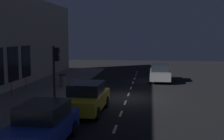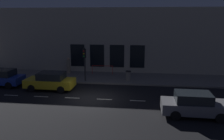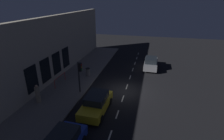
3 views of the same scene
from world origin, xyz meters
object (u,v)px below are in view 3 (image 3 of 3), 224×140
object	(u,v)px
parked_car_0	(96,103)
trash_bin	(88,72)
parked_car_2	(151,63)
traffic_light	(80,72)
pedestrian_0	(38,94)

from	to	relation	value
parked_car_0	trash_bin	xyz separation A→B (m)	(3.32, -6.71, -0.16)
parked_car_2	parked_car_0	bearing A→B (deg)	-109.69
parked_car_0	traffic_light	bearing A→B (deg)	-44.09
parked_car_2	pedestrian_0	size ratio (longest dim) A/B	2.43
trash_bin	pedestrian_0	bearing A→B (deg)	71.55
traffic_light	parked_car_0	size ratio (longest dim) A/B	0.77
pedestrian_0	trash_bin	xyz separation A→B (m)	(-2.28, -6.83, -0.33)
traffic_light	parked_car_0	bearing A→B (deg)	134.56
parked_car_2	trash_bin	world-z (taller)	parked_car_2
parked_car_0	parked_car_2	world-z (taller)	same
parked_car_2	traffic_light	bearing A→B (deg)	-126.49
parked_car_2	trash_bin	distance (m)	8.86
parked_car_0	trash_bin	distance (m)	7.49
parked_car_0	parked_car_2	size ratio (longest dim) A/B	1.00
parked_car_0	trash_bin	bearing A→B (deg)	-62.33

